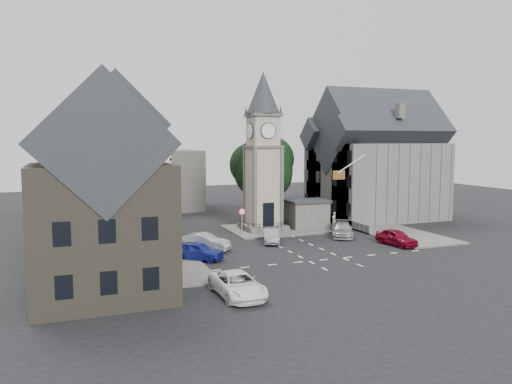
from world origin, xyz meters
name	(u,v)px	position (x,y,z in m)	size (l,w,h in m)	color
ground	(296,246)	(0.00, 0.00, 0.00)	(120.00, 120.00, 0.00)	black
pavement_west	(144,242)	(-12.50, 6.00, 0.07)	(6.00, 30.00, 0.14)	#595651
pavement_east	(362,223)	(12.00, 8.00, 0.07)	(6.00, 26.00, 0.14)	#595651
central_island	(276,229)	(1.50, 8.00, 0.08)	(10.00, 8.00, 0.16)	#595651
road_markings	(326,260)	(0.00, -5.50, 0.01)	(20.00, 8.00, 0.01)	silver
clock_tower	(263,152)	(0.00, 7.99, 8.12)	(4.86, 4.86, 16.25)	#4C4944
stone_shelter	(307,214)	(4.80, 7.50, 1.55)	(4.30, 3.30, 3.08)	#605E58
town_tree	(263,161)	(2.00, 13.00, 6.97)	(7.20, 7.20, 10.80)	black
warning_sign_post	(242,217)	(-3.20, 5.43, 2.03)	(0.70, 0.19, 2.85)	black
terrace_pink	(100,166)	(-15.50, 16.00, 6.58)	(8.10, 7.60, 12.80)	tan
terrace_cream	(106,171)	(-15.50, 8.00, 6.58)	(8.10, 7.60, 12.80)	#C1B4A2
terrace_tudor	(114,182)	(-15.50, 0.00, 6.19)	(8.10, 7.60, 12.00)	silver
building_sw_stone	(102,209)	(-17.00, -9.00, 5.35)	(8.60, 7.60, 10.40)	#4F4A3B
backdrop_west	(123,181)	(-12.00, 28.00, 4.00)	(20.00, 10.00, 8.00)	#4C4944
east_building	(375,166)	(15.59, 11.00, 6.26)	(14.40, 11.40, 12.60)	#605E58
east_boundary_wall	(331,219)	(9.20, 10.00, 0.45)	(0.40, 16.00, 0.90)	#605E58
flagpole	(351,164)	(8.00, 4.00, 7.00)	(3.68, 0.10, 2.74)	white
car_west_blue	(197,251)	(-9.53, -1.97, 0.73)	(1.72, 4.29, 1.46)	navy
car_west_silver	(204,242)	(-8.18, 1.01, 0.74)	(1.57, 4.50, 1.48)	#ABAFB4
car_west_grey	(161,241)	(-11.50, 2.82, 0.70)	(2.32, 5.03, 1.40)	#29292B
car_island_silver	(271,236)	(-1.57, 2.02, 0.64)	(1.35, 3.88, 1.28)	gray
car_island_east	(342,230)	(6.07, 2.25, 0.69)	(1.93, 4.76, 1.38)	#9FA1A6
car_east_red	(396,237)	(8.50, -3.00, 0.71)	(1.68, 4.18, 1.43)	maroon
van_sw_white	(237,285)	(-9.50, -11.78, 0.72)	(2.38, 5.16, 1.43)	white
pedestrian	(334,220)	(8.00, 7.30, 0.81)	(0.59, 0.39, 1.62)	beige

